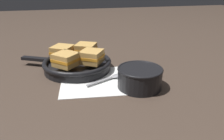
{
  "coord_description": "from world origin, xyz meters",
  "views": [
    {
      "loc": [
        -0.14,
        -0.67,
        0.33
      ],
      "look_at": [
        0.02,
        0.01,
        0.04
      ],
      "focal_mm": 35.0,
      "sensor_mm": 36.0,
      "label": 1
    }
  ],
  "objects_px": {
    "spoon": "(112,77)",
    "sandwich_far_left": "(86,49)",
    "soup_bowl": "(140,76)",
    "sandwich_near_left": "(66,59)",
    "sandwich_near_right": "(92,57)",
    "skillet": "(77,65)",
    "sandwich_far_right": "(63,52)"
  },
  "relations": [
    {
      "from": "sandwich_far_right",
      "to": "skillet",
      "type": "bearing_deg",
      "value": -39.0
    },
    {
      "from": "spoon",
      "to": "sandwich_near_left",
      "type": "bearing_deg",
      "value": 131.8
    },
    {
      "from": "skillet",
      "to": "sandwich_near_left",
      "type": "relative_size",
      "value": 3.26
    },
    {
      "from": "skillet",
      "to": "sandwich_near_right",
      "type": "relative_size",
      "value": 3.34
    },
    {
      "from": "sandwich_far_left",
      "to": "sandwich_near_right",
      "type": "bearing_deg",
      "value": -83.61
    },
    {
      "from": "spoon",
      "to": "sandwich_far_left",
      "type": "bearing_deg",
      "value": 87.39
    },
    {
      "from": "skillet",
      "to": "sandwich_near_right",
      "type": "bearing_deg",
      "value": -38.24
    },
    {
      "from": "sandwich_near_right",
      "to": "sandwich_far_left",
      "type": "distance_m",
      "value": 0.09
    },
    {
      "from": "sandwich_near_right",
      "to": "sandwich_far_right",
      "type": "xyz_separation_m",
      "value": [
        -0.1,
        0.08,
        0.0
      ]
    },
    {
      "from": "spoon",
      "to": "skillet",
      "type": "distance_m",
      "value": 0.16
    },
    {
      "from": "spoon",
      "to": "sandwich_far_left",
      "type": "distance_m",
      "value": 0.19
    },
    {
      "from": "sandwich_far_left",
      "to": "sandwich_far_right",
      "type": "relative_size",
      "value": 0.97
    },
    {
      "from": "soup_bowl",
      "to": "sandwich_near_right",
      "type": "distance_m",
      "value": 0.2
    },
    {
      "from": "soup_bowl",
      "to": "sandwich_far_right",
      "type": "bearing_deg",
      "value": 135.27
    },
    {
      "from": "sandwich_near_left",
      "to": "sandwich_far_left",
      "type": "height_order",
      "value": "same"
    },
    {
      "from": "sandwich_near_left",
      "to": "sandwich_far_right",
      "type": "distance_m",
      "value": 0.09
    },
    {
      "from": "skillet",
      "to": "sandwich_far_left",
      "type": "distance_m",
      "value": 0.08
    },
    {
      "from": "skillet",
      "to": "sandwich_near_right",
      "type": "xyz_separation_m",
      "value": [
        0.05,
        -0.04,
        0.04
      ]
    },
    {
      "from": "spoon",
      "to": "skillet",
      "type": "height_order",
      "value": "skillet"
    },
    {
      "from": "soup_bowl",
      "to": "sandwich_far_left",
      "type": "xyz_separation_m",
      "value": [
        -0.14,
        0.24,
        0.03
      ]
    },
    {
      "from": "sandwich_near_left",
      "to": "sandwich_far_right",
      "type": "xyz_separation_m",
      "value": [
        -0.01,
        0.09,
        0.0
      ]
    },
    {
      "from": "skillet",
      "to": "sandwich_far_left",
      "type": "xyz_separation_m",
      "value": [
        0.04,
        0.05,
        0.04
      ]
    },
    {
      "from": "spoon",
      "to": "sandwich_far_left",
      "type": "xyz_separation_m",
      "value": [
        -0.07,
        0.17,
        0.06
      ]
    },
    {
      "from": "soup_bowl",
      "to": "sandwich_near_left",
      "type": "bearing_deg",
      "value": 147.92
    },
    {
      "from": "soup_bowl",
      "to": "skillet",
      "type": "height_order",
      "value": "soup_bowl"
    },
    {
      "from": "skillet",
      "to": "sandwich_near_right",
      "type": "distance_m",
      "value": 0.08
    },
    {
      "from": "skillet",
      "to": "sandwich_near_left",
      "type": "bearing_deg",
      "value": -126.78
    },
    {
      "from": "sandwich_far_left",
      "to": "sandwich_far_right",
      "type": "height_order",
      "value": "same"
    },
    {
      "from": "skillet",
      "to": "sandwich_far_right",
      "type": "relative_size",
      "value": 3.37
    },
    {
      "from": "soup_bowl",
      "to": "sandwich_near_left",
      "type": "height_order",
      "value": "sandwich_near_left"
    },
    {
      "from": "sandwich_near_left",
      "to": "sandwich_near_right",
      "type": "distance_m",
      "value": 0.09
    },
    {
      "from": "spoon",
      "to": "soup_bowl",
      "type": "bearing_deg",
      "value": -73.11
    }
  ]
}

